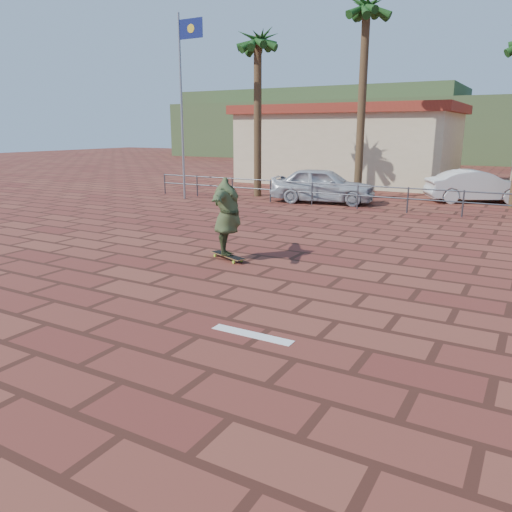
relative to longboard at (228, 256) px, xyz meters
The scene contains 13 objects.
ground 3.37m from the longboard, 49.68° to the right, with size 120.00×120.00×0.00m, color brown.
paint_stripe 4.74m from the longboard, 52.61° to the right, with size 1.40×0.22×0.01m, color white.
guardrail 9.70m from the longboard, 76.99° to the left, with size 24.06×0.06×1.00m.
flagpole 12.29m from the longboard, 132.38° to the left, with size 1.30×0.10×8.00m.
palm_far_left 13.90m from the longboard, 115.95° to the left, with size 2.40×2.40×8.25m.
palm_left 14.73m from the longboard, 93.78° to the left, with size 2.40×2.40×9.45m.
building_west 19.92m from the longboard, 101.12° to the left, with size 12.60×7.60×4.50m.
hill_front 47.57m from the longboard, 87.37° to the left, with size 70.00×18.00×6.00m, color #384C28.
hill_back 57.12m from the longboard, 110.35° to the left, with size 35.00×14.00×8.00m, color #384C28.
longboard is the anchor object (origin of this frame).
skateboarder 0.98m from the longboard, 45.00° to the right, with size 2.37×0.64×1.93m, color #3D4A28.
car_silver 10.60m from the longboard, 99.51° to the left, with size 1.81×4.50×1.53m, color #B8BBBF.
car_white 14.54m from the longboard, 73.51° to the left, with size 1.49×4.28×1.41m, color silver.
Camera 1 is at (4.38, -7.55, 3.16)m, focal length 35.00 mm.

